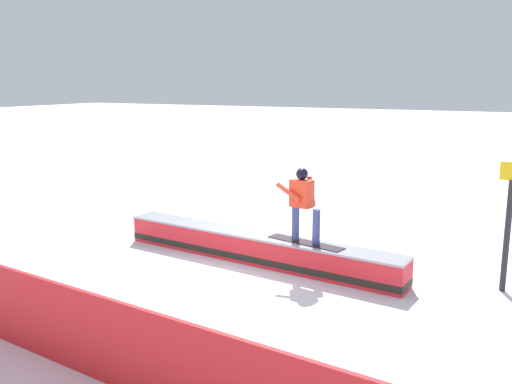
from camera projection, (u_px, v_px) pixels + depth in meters
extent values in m
plane|color=white|center=(256.00, 262.00, 10.84)|extent=(120.00, 120.00, 0.00)
cube|color=red|center=(256.00, 249.00, 10.79)|extent=(6.11, 1.20, 0.53)
cube|color=black|center=(256.00, 255.00, 10.82)|extent=(6.12, 1.21, 0.13)
cube|color=#979BA4|center=(256.00, 235.00, 10.73)|extent=(6.11, 1.26, 0.04)
cube|color=black|center=(305.00, 242.00, 10.14)|extent=(1.57, 0.62, 0.01)
cylinder|color=#3D5091|center=(296.00, 223.00, 10.21)|extent=(0.17, 0.17, 0.65)
cylinder|color=#3D5091|center=(316.00, 227.00, 9.93)|extent=(0.17, 0.17, 0.65)
cube|color=#E94126|center=(302.00, 193.00, 10.02)|extent=(0.44, 0.32, 0.51)
sphere|color=black|center=(302.00, 174.00, 9.95)|extent=(0.22, 0.22, 0.22)
cylinder|color=#E94126|center=(288.00, 192.00, 10.00)|extent=(0.54, 0.20, 0.32)
cylinder|color=#E94126|center=(311.00, 191.00, 10.08)|extent=(0.21, 0.13, 0.56)
cube|color=red|center=(79.00, 331.00, 6.63)|extent=(8.53, 0.98, 1.08)
cylinder|color=#262628|center=(507.00, 237.00, 9.16)|extent=(0.10, 0.10, 1.91)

